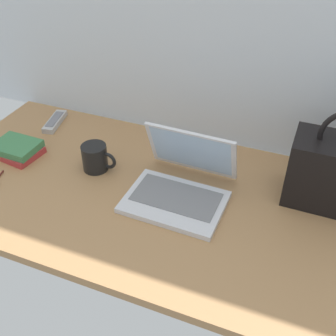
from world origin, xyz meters
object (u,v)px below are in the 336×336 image
laptop (181,184)px  coffee_mug (96,157)px  remote_control_near (55,121)px  book_stack (17,149)px

laptop → coffee_mug: bearing=176.1°
laptop → remote_control_near: 0.67m
remote_control_near → book_stack: bearing=-90.5°
remote_control_near → book_stack: book_stack is taller
laptop → book_stack: (-0.64, -0.01, -0.02)m
coffee_mug → remote_control_near: 0.37m
remote_control_near → laptop: bearing=-19.6°
laptop → coffee_mug: 0.32m
laptop → coffee_mug: size_ratio=2.50×
remote_control_near → coffee_mug: bearing=-33.2°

